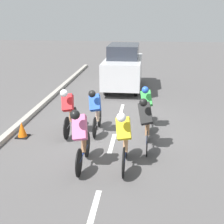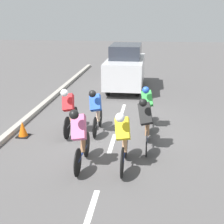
{
  "view_description": "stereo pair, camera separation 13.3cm",
  "coord_description": "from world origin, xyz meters",
  "px_view_note": "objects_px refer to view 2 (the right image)",
  "views": [
    {
      "loc": [
        -0.93,
        8.96,
        3.66
      ],
      "look_at": [
        0.01,
        0.75,
        0.95
      ],
      "focal_mm": 50.0,
      "sensor_mm": 36.0,
      "label": 1
    },
    {
      "loc": [
        -1.06,
        8.95,
        3.66
      ],
      "look_at": [
        0.01,
        0.75,
        0.95
      ],
      "focal_mm": 50.0,
      "sensor_mm": 36.0,
      "label": 2
    }
  ],
  "objects_px": {
    "cyclist_yellow": "(123,139)",
    "cyclist_black": "(146,122)",
    "cyclist_pink": "(80,136)",
    "traffic_cone": "(23,129)",
    "cyclist_blue": "(96,110)",
    "cyclist_red": "(69,110)",
    "support_car": "(126,67)",
    "cyclist_green": "(147,106)"
  },
  "relations": [
    {
      "from": "traffic_cone",
      "to": "cyclist_pink",
      "type": "bearing_deg",
      "value": 142.56
    },
    {
      "from": "cyclist_pink",
      "to": "cyclist_yellow",
      "type": "bearing_deg",
      "value": -175.75
    },
    {
      "from": "cyclist_pink",
      "to": "traffic_cone",
      "type": "bearing_deg",
      "value": -37.44
    },
    {
      "from": "cyclist_blue",
      "to": "cyclist_black",
      "type": "relative_size",
      "value": 0.97
    },
    {
      "from": "cyclist_black",
      "to": "cyclist_green",
      "type": "bearing_deg",
      "value": -90.38
    },
    {
      "from": "cyclist_black",
      "to": "support_car",
      "type": "bearing_deg",
      "value": -80.44
    },
    {
      "from": "cyclist_black",
      "to": "cyclist_yellow",
      "type": "bearing_deg",
      "value": 66.65
    },
    {
      "from": "cyclist_yellow",
      "to": "support_car",
      "type": "bearing_deg",
      "value": -85.35
    },
    {
      "from": "cyclist_pink",
      "to": "cyclist_red",
      "type": "bearing_deg",
      "value": -68.61
    },
    {
      "from": "cyclist_pink",
      "to": "cyclist_black",
      "type": "height_order",
      "value": "cyclist_pink"
    },
    {
      "from": "cyclist_pink",
      "to": "traffic_cone",
      "type": "height_order",
      "value": "cyclist_pink"
    },
    {
      "from": "cyclist_green",
      "to": "traffic_cone",
      "type": "height_order",
      "value": "cyclist_green"
    },
    {
      "from": "cyclist_green",
      "to": "cyclist_yellow",
      "type": "distance_m",
      "value": 2.86
    },
    {
      "from": "cyclist_pink",
      "to": "cyclist_green",
      "type": "distance_m",
      "value": 3.27
    },
    {
      "from": "support_car",
      "to": "traffic_cone",
      "type": "relative_size",
      "value": 8.24
    },
    {
      "from": "cyclist_pink",
      "to": "cyclist_red",
      "type": "height_order",
      "value": "cyclist_pink"
    },
    {
      "from": "cyclist_yellow",
      "to": "cyclist_black",
      "type": "distance_m",
      "value": 1.27
    },
    {
      "from": "traffic_cone",
      "to": "cyclist_red",
      "type": "bearing_deg",
      "value": -162.58
    },
    {
      "from": "cyclist_blue",
      "to": "cyclist_black",
      "type": "bearing_deg",
      "value": 146.57
    },
    {
      "from": "cyclist_black",
      "to": "cyclist_red",
      "type": "bearing_deg",
      "value": -19.76
    },
    {
      "from": "cyclist_pink",
      "to": "traffic_cone",
      "type": "relative_size",
      "value": 3.42
    },
    {
      "from": "cyclist_red",
      "to": "support_car",
      "type": "bearing_deg",
      "value": -101.21
    },
    {
      "from": "cyclist_black",
      "to": "support_car",
      "type": "height_order",
      "value": "support_car"
    },
    {
      "from": "cyclist_blue",
      "to": "support_car",
      "type": "bearing_deg",
      "value": -93.83
    },
    {
      "from": "cyclist_blue",
      "to": "support_car",
      "type": "distance_m",
      "value": 5.85
    },
    {
      "from": "cyclist_pink",
      "to": "cyclist_red",
      "type": "relative_size",
      "value": 1.0
    },
    {
      "from": "support_car",
      "to": "traffic_cone",
      "type": "bearing_deg",
      "value": 68.45
    },
    {
      "from": "cyclist_pink",
      "to": "cyclist_black",
      "type": "bearing_deg",
      "value": -140.99
    },
    {
      "from": "cyclist_red",
      "to": "support_car",
      "type": "xyz_separation_m",
      "value": [
        -1.19,
        -6.01,
        0.28
      ]
    },
    {
      "from": "cyclist_pink",
      "to": "cyclist_black",
      "type": "xyz_separation_m",
      "value": [
        -1.53,
        -1.24,
        -0.02
      ]
    },
    {
      "from": "cyclist_pink",
      "to": "cyclist_black",
      "type": "distance_m",
      "value": 1.97
    },
    {
      "from": "cyclist_pink",
      "to": "support_car",
      "type": "distance_m",
      "value": 8.11
    },
    {
      "from": "cyclist_red",
      "to": "cyclist_green",
      "type": "height_order",
      "value": "cyclist_red"
    },
    {
      "from": "cyclist_pink",
      "to": "cyclist_black",
      "type": "relative_size",
      "value": 1.0
    },
    {
      "from": "cyclist_red",
      "to": "cyclist_black",
      "type": "relative_size",
      "value": 1.01
    },
    {
      "from": "cyclist_red",
      "to": "support_car",
      "type": "relative_size",
      "value": 0.42
    },
    {
      "from": "cyclist_yellow",
      "to": "cyclist_black",
      "type": "xyz_separation_m",
      "value": [
        -0.5,
        -1.16,
        0.02
      ]
    },
    {
      "from": "cyclist_yellow",
      "to": "traffic_cone",
      "type": "relative_size",
      "value": 3.53
    },
    {
      "from": "cyclist_red",
      "to": "cyclist_green",
      "type": "xyz_separation_m",
      "value": [
        -2.36,
        -0.81,
        -0.02
      ]
    },
    {
      "from": "cyclist_blue",
      "to": "traffic_cone",
      "type": "xyz_separation_m",
      "value": [
        2.15,
        0.6,
        -0.52
      ]
    },
    {
      "from": "cyclist_yellow",
      "to": "support_car",
      "type": "xyz_separation_m",
      "value": [
        0.65,
        -8.02,
        0.29
      ]
    },
    {
      "from": "cyclist_green",
      "to": "traffic_cone",
      "type": "bearing_deg",
      "value": 18.35
    }
  ]
}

